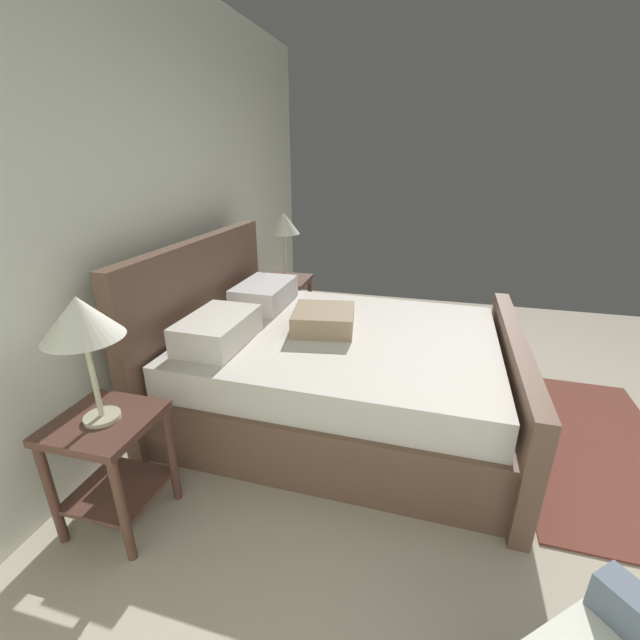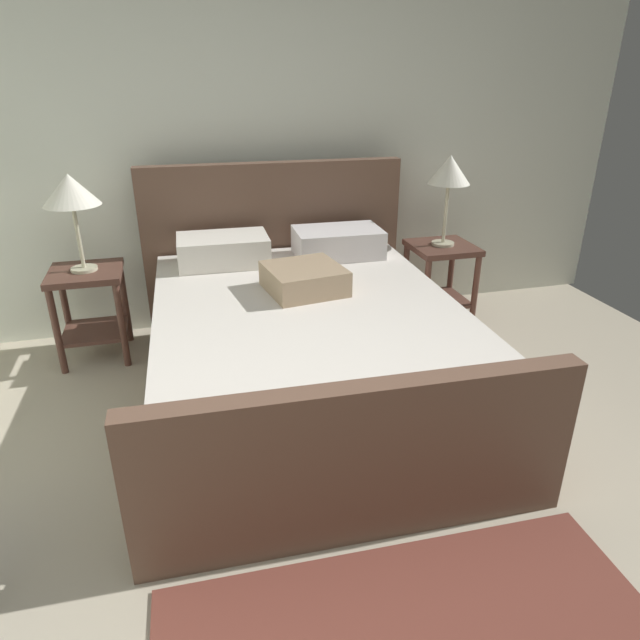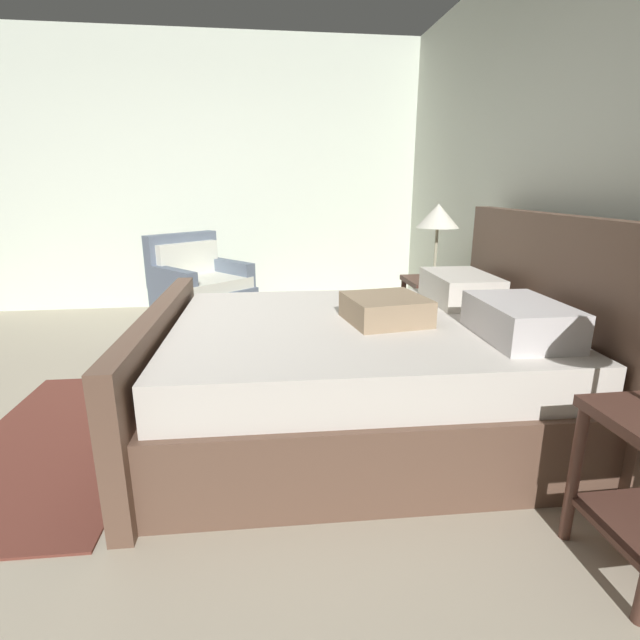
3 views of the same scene
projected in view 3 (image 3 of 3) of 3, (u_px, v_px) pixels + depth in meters
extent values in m
cube|color=#B1A68F|center=(114.00, 427.00, 2.74)|extent=(5.69, 5.29, 0.02)
cube|color=silver|center=(583.00, 169.00, 2.68)|extent=(5.81, 0.12, 2.84)
cube|color=silver|center=(175.00, 177.00, 5.12)|extent=(0.12, 5.41, 2.84)
cube|color=brown|center=(355.00, 392.00, 2.71)|extent=(1.71, 2.06, 0.40)
cube|color=brown|center=(539.00, 320.00, 2.70)|extent=(1.78, 0.15, 1.19)
cube|color=brown|center=(163.00, 373.00, 2.56)|extent=(1.78, 0.15, 0.71)
cube|color=silver|center=(356.00, 340.00, 2.62)|extent=(1.63, 2.00, 0.22)
cube|color=silver|center=(460.00, 288.00, 3.00)|extent=(0.57, 0.37, 0.18)
cube|color=silver|center=(520.00, 320.00, 2.28)|extent=(0.57, 0.37, 0.18)
cube|color=#9C8264|center=(385.00, 309.00, 2.56)|extent=(0.45, 0.45, 0.14)
cylinder|color=#523228|center=(574.00, 475.00, 1.79)|extent=(0.04, 0.04, 0.56)
cube|color=#523228|center=(434.00, 281.00, 3.87)|extent=(0.44, 0.44, 0.04)
cube|color=#523228|center=(431.00, 328.00, 3.98)|extent=(0.40, 0.40, 0.02)
cylinder|color=#523228|center=(402.00, 312.00, 4.11)|extent=(0.04, 0.04, 0.56)
cylinder|color=#523228|center=(417.00, 324.00, 3.75)|extent=(0.04, 0.04, 0.56)
cylinder|color=#523228|center=(444.00, 310.00, 4.16)|extent=(0.04, 0.04, 0.56)
cylinder|color=#523228|center=(463.00, 322.00, 3.79)|extent=(0.04, 0.04, 0.56)
cylinder|color=#B7B293|center=(434.00, 278.00, 3.86)|extent=(0.16, 0.16, 0.02)
cylinder|color=#B7B293|center=(436.00, 252.00, 3.80)|extent=(0.02, 0.02, 0.39)
cone|color=silver|center=(438.00, 216.00, 3.73)|extent=(0.33, 0.33, 0.18)
cube|color=slate|center=(205.00, 310.00, 4.44)|extent=(1.02, 1.02, 0.42)
cube|color=silver|center=(203.00, 283.00, 4.37)|extent=(0.93, 0.93, 0.10)
cube|color=slate|center=(182.00, 259.00, 4.52)|extent=(0.56, 0.62, 0.48)
cube|color=silver|center=(188.00, 262.00, 4.47)|extent=(0.47, 0.53, 0.36)
cube|color=slate|center=(172.00, 281.00, 4.13)|extent=(0.56, 0.50, 0.22)
cube|color=slate|center=(230.00, 272.00, 4.57)|extent=(0.56, 0.50, 0.22)
cube|color=brown|center=(62.00, 441.00, 2.56)|extent=(1.76, 0.95, 0.01)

